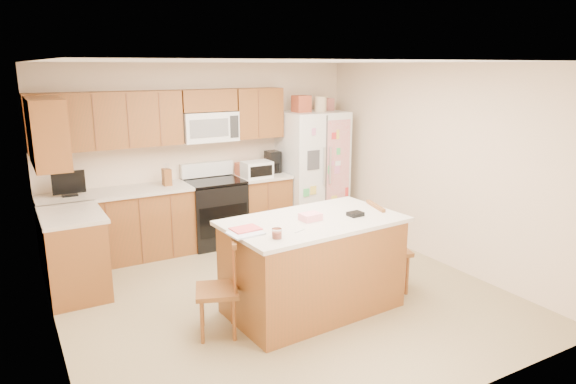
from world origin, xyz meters
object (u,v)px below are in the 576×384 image
windsor_chair_back (288,246)px  island (313,264)px  stove (215,211)px  windsor_chair_left (220,289)px  refrigerator (312,170)px  windsor_chair_right (386,250)px

windsor_chair_back → island: bearing=-98.1°
stove → island: stove is taller
stove → windsor_chair_back: bearing=-82.6°
island → windsor_chair_left: size_ratio=1.98×
refrigerator → island: 2.78m
island → windsor_chair_right: size_ratio=1.85×
stove → windsor_chair_right: (1.08, -2.40, 0.00)m
island → windsor_chair_right: (0.96, -0.00, -0.01)m
refrigerator → windsor_chair_right: bearing=-101.9°
stove → refrigerator: refrigerator is taller
windsor_chair_left → windsor_chair_back: windsor_chair_back is taller
island → windsor_chair_left: island is taller
stove → refrigerator: (1.57, -0.06, 0.45)m
windsor_chair_left → windsor_chair_right: windsor_chair_right is taller
stove → refrigerator: 1.63m
refrigerator → windsor_chair_left: bearing=-136.7°
windsor_chair_back → windsor_chair_right: 1.11m
island → windsor_chair_left: bearing=179.9°
refrigerator → windsor_chair_right: size_ratio=2.02×
windsor_chair_back → windsor_chair_right: bearing=-39.3°
stove → windsor_chair_back: 1.70m
refrigerator → windsor_chair_right: 2.42m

